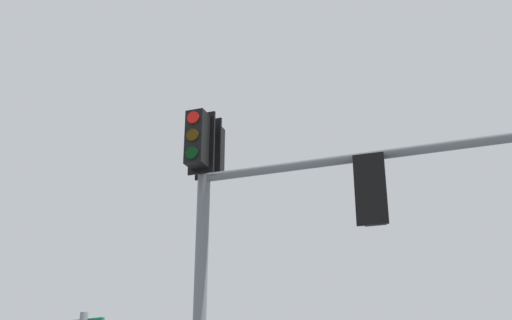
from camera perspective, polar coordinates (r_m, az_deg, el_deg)
signal_mast_assembly at (r=9.37m, az=-0.61°, el=-5.85°), size 5.02×1.54×6.57m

